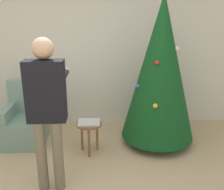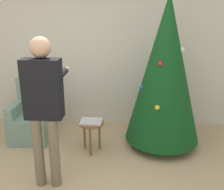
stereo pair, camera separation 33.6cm
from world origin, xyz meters
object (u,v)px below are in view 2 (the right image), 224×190
Objects in this scene: christmas_tree at (165,70)px; armchair at (33,118)px; side_stool at (91,127)px; person_standing at (44,100)px.

christmas_tree reaches higher than armchair.
armchair reaches higher than side_stool.
side_stool is (1.02, -0.41, 0.06)m from armchair.
christmas_tree reaches higher than side_stool.
person_standing is 3.73× the size of side_stool.
side_stool is (0.41, 0.75, -0.68)m from person_standing.
armchair is at bearing 117.41° from person_standing.
christmas_tree is 1.81m from person_standing.
armchair is at bearing 176.46° from christmas_tree.
side_stool is (-1.06, -0.28, -0.81)m from christmas_tree.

